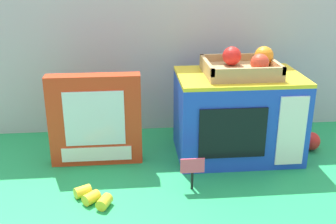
{
  "coord_description": "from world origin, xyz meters",
  "views": [
    {
      "loc": [
        -0.18,
        -1.29,
        0.64
      ],
      "look_at": [
        -0.06,
        -0.03,
        0.16
      ],
      "focal_mm": 44.44,
      "sensor_mm": 36.0,
      "label": 1
    }
  ],
  "objects_px": {
    "cookie_set_box": "(95,120)",
    "price_sign": "(192,169)",
    "food_groups_crate": "(244,66)",
    "loose_toy_banana": "(93,197)",
    "loose_toy_apple": "(311,141)",
    "toy_microwave": "(238,115)"
  },
  "relations": [
    {
      "from": "loose_toy_banana",
      "to": "loose_toy_apple",
      "type": "xyz_separation_m",
      "value": [
        0.74,
        0.27,
        0.02
      ]
    },
    {
      "from": "cookie_set_box",
      "to": "loose_toy_apple",
      "type": "height_order",
      "value": "cookie_set_box"
    },
    {
      "from": "toy_microwave",
      "to": "cookie_set_box",
      "type": "height_order",
      "value": "cookie_set_box"
    },
    {
      "from": "cookie_set_box",
      "to": "loose_toy_apple",
      "type": "relative_size",
      "value": 4.59
    },
    {
      "from": "food_groups_crate",
      "to": "cookie_set_box",
      "type": "distance_m",
      "value": 0.51
    },
    {
      "from": "loose_toy_apple",
      "to": "loose_toy_banana",
      "type": "bearing_deg",
      "value": -160.15
    },
    {
      "from": "toy_microwave",
      "to": "food_groups_crate",
      "type": "relative_size",
      "value": 1.74
    },
    {
      "from": "toy_microwave",
      "to": "loose_toy_apple",
      "type": "height_order",
      "value": "toy_microwave"
    },
    {
      "from": "cookie_set_box",
      "to": "loose_toy_apple",
      "type": "bearing_deg",
      "value": 1.86
    },
    {
      "from": "food_groups_crate",
      "to": "price_sign",
      "type": "relative_size",
      "value": 2.31
    },
    {
      "from": "toy_microwave",
      "to": "food_groups_crate",
      "type": "height_order",
      "value": "food_groups_crate"
    },
    {
      "from": "food_groups_crate",
      "to": "price_sign",
      "type": "xyz_separation_m",
      "value": [
        -0.2,
        -0.23,
        -0.24
      ]
    },
    {
      "from": "loose_toy_banana",
      "to": "loose_toy_apple",
      "type": "height_order",
      "value": "loose_toy_apple"
    },
    {
      "from": "toy_microwave",
      "to": "price_sign",
      "type": "distance_m",
      "value": 0.3
    },
    {
      "from": "cookie_set_box",
      "to": "price_sign",
      "type": "distance_m",
      "value": 0.36
    },
    {
      "from": "price_sign",
      "to": "loose_toy_apple",
      "type": "bearing_deg",
      "value": 26.36
    },
    {
      "from": "food_groups_crate",
      "to": "loose_toy_apple",
      "type": "relative_size",
      "value": 3.55
    },
    {
      "from": "food_groups_crate",
      "to": "loose_toy_banana",
      "type": "height_order",
      "value": "food_groups_crate"
    },
    {
      "from": "toy_microwave",
      "to": "loose_toy_banana",
      "type": "relative_size",
      "value": 3.52
    },
    {
      "from": "food_groups_crate",
      "to": "cookie_set_box",
      "type": "relative_size",
      "value": 0.77
    },
    {
      "from": "price_sign",
      "to": "loose_toy_apple",
      "type": "distance_m",
      "value": 0.51
    },
    {
      "from": "loose_toy_apple",
      "to": "price_sign",
      "type": "bearing_deg",
      "value": -153.64
    }
  ]
}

